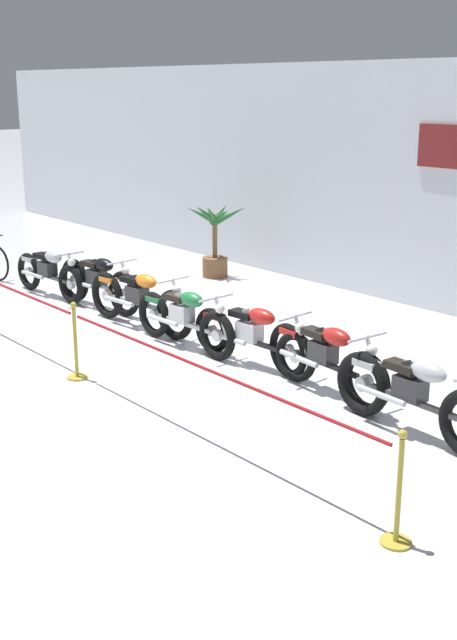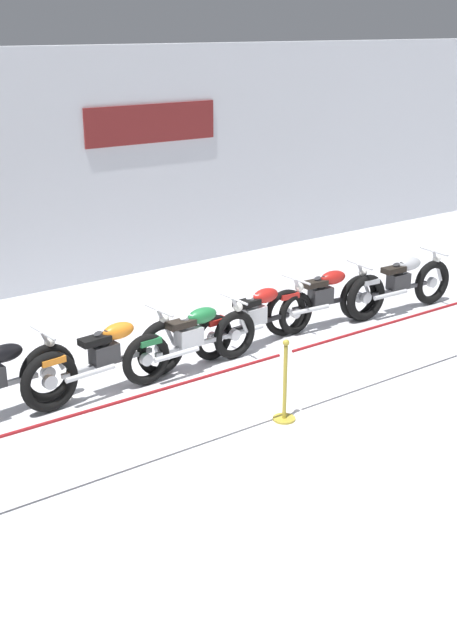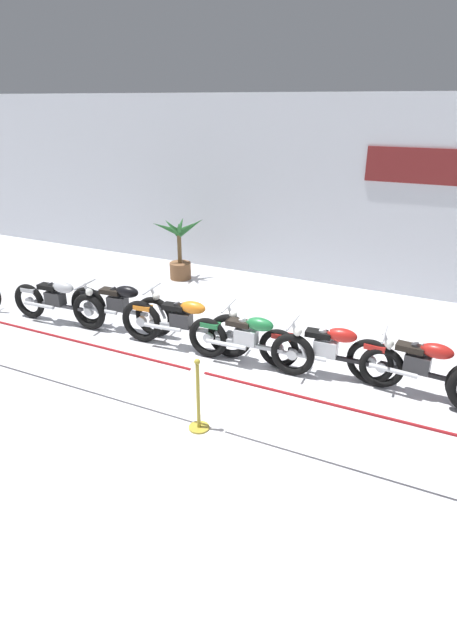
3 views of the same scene
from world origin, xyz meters
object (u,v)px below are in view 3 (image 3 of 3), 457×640
at_px(motorcycle_black_1, 121,307).
at_px(motorcycle_red_5, 421,368).
at_px(stanchion_mid_left, 198,406).
at_px(motorcycle_silver_0, 58,302).
at_px(stanchion_far_left, 112,359).
at_px(motorcycle_orange_2, 184,324).
at_px(motorcycle_green_3, 249,340).
at_px(motorcycle_red_4, 329,351).
at_px(potted_palm_left_of_row, 179,250).

bearing_deg(motorcycle_black_1, motorcycle_red_5, 0.24).
bearing_deg(stanchion_mid_left, motorcycle_silver_0, 155.98).
xyz_separation_m(motorcycle_silver_0, motorcycle_red_5, (6.66, 0.28, 0.02)).
relative_size(motorcycle_red_5, stanchion_far_left, 0.21).
distance_m(motorcycle_black_1, stanchion_mid_left, 3.52).
bearing_deg(motorcycle_orange_2, motorcycle_red_5, 2.47).
xyz_separation_m(motorcycle_orange_2, motorcycle_green_3, (1.26, -0.06, -0.02)).
bearing_deg(motorcycle_green_3, motorcycle_black_1, 175.60).
height_order(motorcycle_orange_2, motorcycle_red_5, motorcycle_orange_2).
height_order(motorcycle_red_4, stanchion_mid_left, stanchion_mid_left).
height_order(motorcycle_silver_0, motorcycle_green_3, motorcycle_green_3).
height_order(potted_palm_left_of_row, stanchion_far_left, potted_palm_left_of_row).
distance_m(motorcycle_black_1, motorcycle_green_3, 2.74).
relative_size(motorcycle_black_1, motorcycle_orange_2, 0.89).
bearing_deg(stanchion_far_left, motorcycle_black_1, 124.71).
xyz_separation_m(motorcycle_red_4, potted_palm_left_of_row, (-4.57, 3.11, 0.28)).
bearing_deg(motorcycle_silver_0, motorcycle_red_4, 2.74).
bearing_deg(potted_palm_left_of_row, stanchion_mid_left, -56.87).
bearing_deg(stanchion_mid_left, potted_palm_left_of_row, 123.13).
bearing_deg(stanchion_mid_left, motorcycle_green_3, 92.84).
bearing_deg(motorcycle_green_3, motorcycle_red_4, 9.27).
bearing_deg(potted_palm_left_of_row, motorcycle_silver_0, -102.28).
relative_size(motorcycle_red_4, potted_palm_left_of_row, 1.48).
bearing_deg(motorcycle_red_5, stanchion_far_left, -151.50).
distance_m(motorcycle_silver_0, motorcycle_black_1, 1.33).
distance_m(motorcycle_silver_0, motorcycle_red_5, 6.66).
height_order(potted_palm_left_of_row, stanchion_mid_left, potted_palm_left_of_row).
bearing_deg(motorcycle_green_3, motorcycle_red_5, 5.06).
bearing_deg(motorcycle_black_1, motorcycle_silver_0, -168.86).
xyz_separation_m(motorcycle_red_4, stanchion_far_left, (-2.55, -2.09, 0.29)).
relative_size(motorcycle_green_3, motorcycle_red_4, 0.96).
distance_m(motorcycle_orange_2, stanchion_far_left, 1.97).
relative_size(motorcycle_silver_0, motorcycle_black_1, 0.97).
bearing_deg(motorcycle_green_3, stanchion_mid_left, -87.16).
distance_m(motorcycle_black_1, motorcycle_red_5, 5.35).
distance_m(motorcycle_green_3, stanchion_mid_left, 1.89).
relative_size(motorcycle_black_1, stanchion_far_left, 0.21).
relative_size(motorcycle_green_3, stanchion_far_left, 0.21).
relative_size(motorcycle_black_1, motorcycle_red_4, 0.97).
xyz_separation_m(motorcycle_silver_0, potted_palm_left_of_row, (0.73, 3.36, 0.27)).
height_order(motorcycle_silver_0, motorcycle_red_4, motorcycle_silver_0).
relative_size(motorcycle_black_1, potted_palm_left_of_row, 1.43).
relative_size(motorcycle_red_5, stanchion_mid_left, 2.08).
xyz_separation_m(motorcycle_green_3, motorcycle_red_4, (1.27, 0.21, -0.01)).
xyz_separation_m(motorcycle_green_3, potted_palm_left_of_row, (-3.30, 3.32, 0.27)).
height_order(motorcycle_green_3, stanchion_far_left, stanchion_far_left).
height_order(motorcycle_red_4, potted_palm_left_of_row, potted_palm_left_of_row).
bearing_deg(motorcycle_red_4, motorcycle_silver_0, -177.26).
xyz_separation_m(motorcycle_black_1, motorcycle_red_4, (4.00, -0.00, -0.03)).
bearing_deg(motorcycle_red_4, motorcycle_black_1, 179.97).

